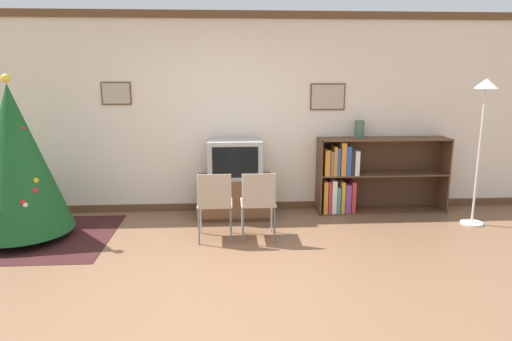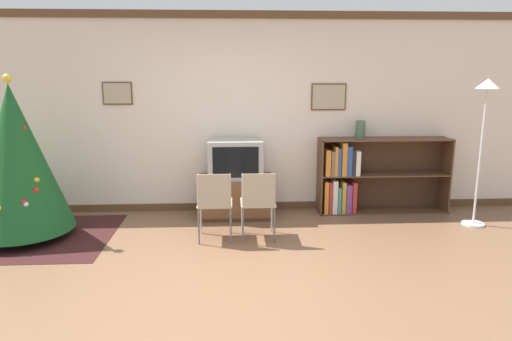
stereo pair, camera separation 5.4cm
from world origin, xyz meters
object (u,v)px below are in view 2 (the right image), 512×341
object	(u,v)px
tv_console	(236,197)
folding_chair_right	(258,201)
vase	(360,129)
folding_chair_left	(215,202)
christmas_tree	(16,159)
television	(235,159)
bookshelf	(359,177)
standing_lamp	(485,114)

from	to	relation	value
tv_console	folding_chair_right	bearing A→B (deg)	-74.91
vase	folding_chair_right	bearing A→B (deg)	-143.31
folding_chair_left	folding_chair_right	distance (m)	0.50
christmas_tree	vase	xyz separation A→B (m)	(4.21, 0.85, 0.21)
television	bookshelf	world-z (taller)	television
standing_lamp	folding_chair_right	bearing A→B (deg)	-171.78
vase	christmas_tree	bearing A→B (deg)	-168.62
christmas_tree	tv_console	size ratio (longest dim) A/B	1.89
folding_chair_left	bookshelf	distance (m)	2.21
vase	standing_lamp	bearing A→B (deg)	-27.04
television	vase	bearing A→B (deg)	5.43
folding_chair_left	vase	distance (m)	2.33
christmas_tree	standing_lamp	size ratio (longest dim) A/B	1.03
folding_chair_right	standing_lamp	size ratio (longest dim) A/B	0.44
christmas_tree	tv_console	distance (m)	2.69
folding_chair_right	bookshelf	world-z (taller)	bookshelf
christmas_tree	tv_console	bearing A→B (deg)	15.35
christmas_tree	standing_lamp	bearing A→B (deg)	1.72
tv_console	folding_chair_left	xyz separation A→B (m)	(-0.25, -0.92, 0.20)
tv_console	standing_lamp	bearing A→B (deg)	-9.74
vase	television	bearing A→B (deg)	-174.57
folding_chair_right	television	bearing A→B (deg)	105.13
tv_console	bookshelf	bearing A→B (deg)	3.83
christmas_tree	standing_lamp	xyz separation A→B (m)	(5.54, 0.17, 0.46)
christmas_tree	vase	world-z (taller)	christmas_tree
television	folding_chair_left	distance (m)	1.01
christmas_tree	folding_chair_left	distance (m)	2.32
tv_console	bookshelf	world-z (taller)	bookshelf
folding_chair_right	vase	world-z (taller)	vase
tv_console	vase	size ratio (longest dim) A/B	4.15
folding_chair_right	standing_lamp	distance (m)	2.97
christmas_tree	bookshelf	bearing A→B (deg)	10.80
television	standing_lamp	size ratio (longest dim) A/B	0.39
bookshelf	vase	world-z (taller)	vase
christmas_tree	folding_chair_right	bearing A→B (deg)	-4.90
folding_chair_right	vase	bearing A→B (deg)	36.69
tv_console	bookshelf	size ratio (longest dim) A/B	0.56
standing_lamp	vase	bearing A→B (deg)	152.96
television	folding_chair_right	world-z (taller)	television
christmas_tree	television	distance (m)	2.60
tv_console	television	xyz separation A→B (m)	(0.00, -0.00, 0.52)
bookshelf	tv_console	bearing A→B (deg)	-176.17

